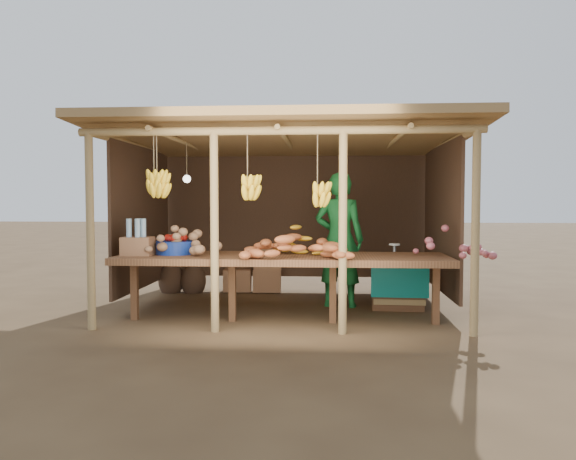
{
  "coord_description": "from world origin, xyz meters",
  "views": [
    {
      "loc": [
        0.54,
        -7.55,
        1.45
      ],
      "look_at": [
        0.0,
        0.0,
        1.05
      ],
      "focal_mm": 35.0,
      "sensor_mm": 36.0,
      "label": 1
    }
  ],
  "objects": [
    {
      "name": "onion_heap",
      "position": [
        1.9,
        -1.07,
        0.98
      ],
      "size": [
        0.9,
        0.54,
        0.36
      ],
      "primitive_type": null,
      "rotation": [
        0.0,
        0.0,
        0.01
      ],
      "color": "#BB5B63",
      "rests_on": "counter"
    },
    {
      "name": "burlap_sacks",
      "position": [
        -1.75,
        1.08,
        0.23
      ],
      "size": [
        0.76,
        0.4,
        0.53
      ],
      "color": "#493222",
      "rests_on": "ground"
    },
    {
      "name": "ground",
      "position": [
        0.0,
        0.0,
        0.0
      ],
      "size": [
        60.0,
        60.0,
        0.0
      ],
      "primitive_type": "plane",
      "color": "brown",
      "rests_on": "ground"
    },
    {
      "name": "carton_stack",
      "position": [
        -0.57,
        1.2,
        0.3
      ],
      "size": [
        0.92,
        0.37,
        0.69
      ],
      "color": "#916241",
      "rests_on": "ground"
    },
    {
      "name": "bottle_box",
      "position": [
        -1.71,
        -1.08,
        0.97
      ],
      "size": [
        0.35,
        0.28,
        0.44
      ],
      "color": "#916241",
      "rests_on": "counter"
    },
    {
      "name": "sweet_potato_heap",
      "position": [
        0.16,
        -1.16,
        0.98
      ],
      "size": [
        1.15,
        0.7,
        0.36
      ],
      "primitive_type": null,
      "rotation": [
        0.0,
        0.0,
        -0.01
      ],
      "color": "#B2592D",
      "rests_on": "counter"
    },
    {
      "name": "counter",
      "position": [
        0.0,
        -0.95,
        0.74
      ],
      "size": [
        3.9,
        1.05,
        0.8
      ],
      "color": "brown",
      "rests_on": "ground"
    },
    {
      "name": "tomato_basin",
      "position": [
        -1.31,
        -0.9,
        0.9
      ],
      "size": [
        0.46,
        0.46,
        0.24
      ],
      "rotation": [
        0.0,
        0.0,
        0.34
      ],
      "color": "navy",
      "rests_on": "counter"
    },
    {
      "name": "stall_structure",
      "position": [
        -0.08,
        -0.07,
        1.91
      ],
      "size": [
        4.7,
        3.5,
        2.43
      ],
      "color": "tan",
      "rests_on": "ground"
    },
    {
      "name": "banana_pile",
      "position": [
        0.17,
        -0.8,
        0.97
      ],
      "size": [
        0.63,
        0.39,
        0.35
      ],
      "primitive_type": null,
      "rotation": [
        0.0,
        0.0,
        0.05
      ],
      "color": "gold",
      "rests_on": "counter"
    },
    {
      "name": "vendor",
      "position": [
        0.69,
        0.09,
        0.92
      ],
      "size": [
        0.73,
        0.55,
        1.84
      ],
      "primitive_type": "imported",
      "rotation": [
        0.0,
        0.0,
        2.97
      ],
      "color": "#17682A",
      "rests_on": "ground"
    },
    {
      "name": "potato_heap",
      "position": [
        -1.22,
        -0.92,
        0.99
      ],
      "size": [
        1.27,
        1.0,
        0.37
      ],
      "primitive_type": null,
      "rotation": [
        0.0,
        0.0,
        0.35
      ],
      "color": "#946C4C",
      "rests_on": "counter"
    },
    {
      "name": "tarp_crate",
      "position": [
        1.47,
        0.06,
        0.36
      ],
      "size": [
        0.77,
        0.67,
        0.89
      ],
      "color": "brown",
      "rests_on": "ground"
    }
  ]
}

